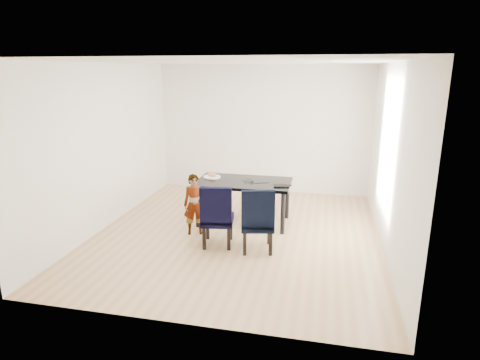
% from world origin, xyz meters
% --- Properties ---
extents(floor, '(4.50, 5.00, 0.01)m').
position_xyz_m(floor, '(0.00, 0.00, -0.01)').
color(floor, tan).
rests_on(floor, ground).
extents(ceiling, '(4.50, 5.00, 0.01)m').
position_xyz_m(ceiling, '(0.00, 0.00, 2.71)').
color(ceiling, white).
rests_on(ceiling, wall_back).
extents(wall_back, '(4.50, 0.01, 2.70)m').
position_xyz_m(wall_back, '(0.00, 2.50, 1.35)').
color(wall_back, white).
rests_on(wall_back, ground).
extents(wall_front, '(4.50, 0.01, 2.70)m').
position_xyz_m(wall_front, '(0.00, -2.50, 1.35)').
color(wall_front, white).
rests_on(wall_front, ground).
extents(wall_left, '(0.01, 5.00, 2.70)m').
position_xyz_m(wall_left, '(-2.25, 0.00, 1.35)').
color(wall_left, white).
rests_on(wall_left, ground).
extents(wall_right, '(0.01, 5.00, 2.70)m').
position_xyz_m(wall_right, '(2.25, 0.00, 1.35)').
color(wall_right, white).
rests_on(wall_right, ground).
extents(dining_table, '(1.60, 0.90, 0.75)m').
position_xyz_m(dining_table, '(0.00, 0.50, 0.38)').
color(dining_table, black).
rests_on(dining_table, floor).
extents(chair_left, '(0.53, 0.55, 0.96)m').
position_xyz_m(chair_left, '(-0.20, -0.49, 0.48)').
color(chair_left, black).
rests_on(chair_left, floor).
extents(chair_right, '(0.56, 0.57, 0.98)m').
position_xyz_m(chair_right, '(0.42, -0.54, 0.49)').
color(chair_right, black).
rests_on(chair_right, floor).
extents(child, '(0.42, 0.35, 0.99)m').
position_xyz_m(child, '(-0.67, -0.15, 0.50)').
color(child, '#FF5515').
rests_on(child, floor).
extents(plate, '(0.35, 0.35, 0.02)m').
position_xyz_m(plate, '(-0.60, 0.62, 0.76)').
color(plate, silver).
rests_on(plate, dining_table).
extents(sandwich, '(0.16, 0.08, 0.06)m').
position_xyz_m(sandwich, '(-0.60, 0.62, 0.80)').
color(sandwich, '#BD6F43').
rests_on(sandwich, plate).
extents(laptop, '(0.32, 0.24, 0.02)m').
position_xyz_m(laptop, '(0.68, 0.35, 0.76)').
color(laptop, black).
rests_on(laptop, dining_table).
extents(cable_tangle, '(0.20, 0.20, 0.01)m').
position_xyz_m(cable_tangle, '(0.11, 0.41, 0.75)').
color(cable_tangle, black).
rests_on(cable_tangle, dining_table).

